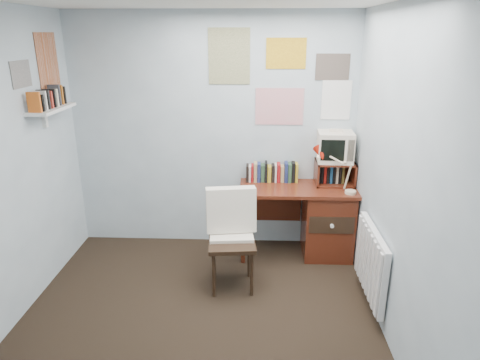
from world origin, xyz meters
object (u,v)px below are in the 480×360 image
object	(u,v)px
tv_riser	(335,173)
crt_tv	(335,145)
desk	(322,219)
desk_lamp	(352,174)
radiator	(371,262)
wall_shelf	(52,109)
desk_chair	(232,243)

from	to	relation	value
tv_riser	crt_tv	xyz separation A→B (m)	(-0.01, 0.02, 0.29)
desk	desk_lamp	world-z (taller)	desk_lamp
desk_lamp	radiator	world-z (taller)	desk_lamp
desk_lamp	tv_riser	world-z (taller)	desk_lamp
crt_tv	wall_shelf	size ratio (longest dim) A/B	0.57
crt_tv	wall_shelf	xyz separation A→B (m)	(-2.68, -0.51, 0.44)
desk	tv_riser	bearing A→B (deg)	42.96
tv_riser	desk_lamp	bearing A→B (deg)	-67.40
radiator	wall_shelf	size ratio (longest dim) A/B	1.29
desk	desk_chair	bearing A→B (deg)	-143.37
desk_lamp	tv_riser	bearing A→B (deg)	131.82
desk_lamp	tv_riser	distance (m)	0.31
desk	wall_shelf	bearing A→B (deg)	-171.60
desk	wall_shelf	xyz separation A→B (m)	(-2.57, -0.38, 1.21)
desk_chair	crt_tv	world-z (taller)	crt_tv
desk_lamp	wall_shelf	xyz separation A→B (m)	(-2.81, -0.21, 0.66)
tv_riser	crt_tv	world-z (taller)	crt_tv
desk_chair	radiator	world-z (taller)	desk_chair
desk	crt_tv	distance (m)	0.79
desk	crt_tv	size ratio (longest dim) A/B	3.37
desk_chair	wall_shelf	distance (m)	2.05
desk_lamp	radiator	size ratio (longest dim) A/B	0.50
desk_lamp	wall_shelf	size ratio (longest dim) A/B	0.65
desk_chair	tv_riser	bearing A→B (deg)	32.06
desk	wall_shelf	size ratio (longest dim) A/B	1.94
crt_tv	radiator	size ratio (longest dim) A/B	0.44
crt_tv	radiator	distance (m)	1.32
desk_chair	desk_lamp	size ratio (longest dim) A/B	2.25
tv_riser	desk_chair	bearing A→B (deg)	-142.58
desk_lamp	tv_riser	size ratio (longest dim) A/B	1.00
desk_lamp	desk	bearing A→B (deg)	163.23
desk	radiator	size ratio (longest dim) A/B	1.50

